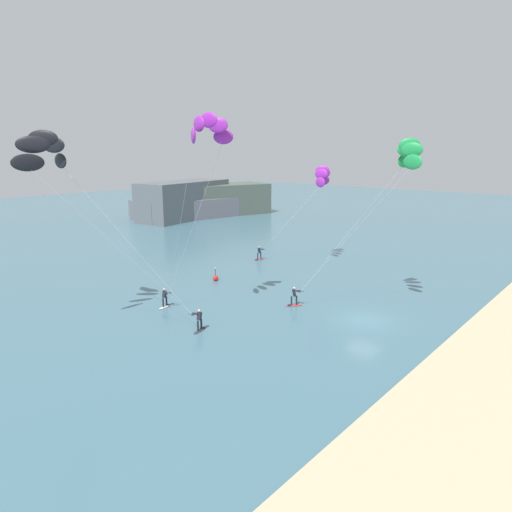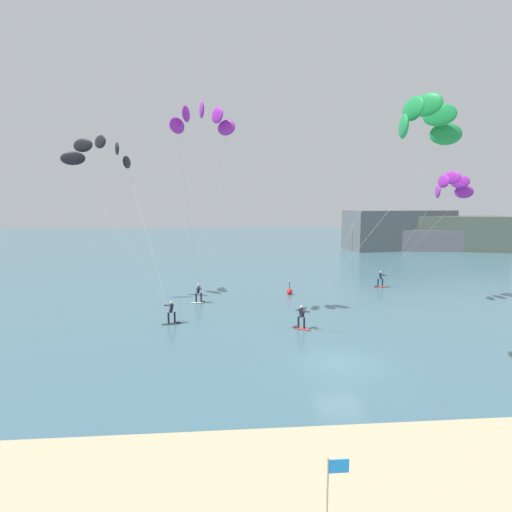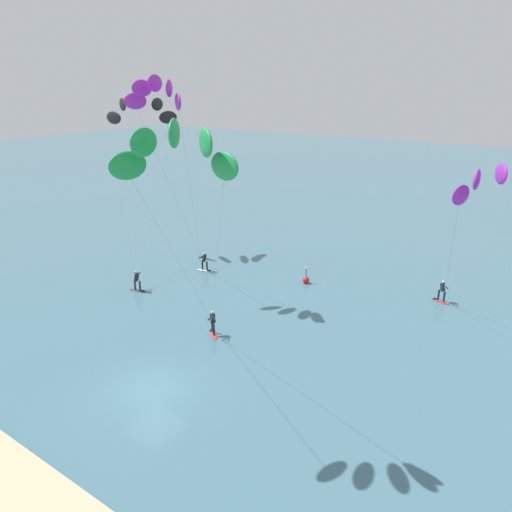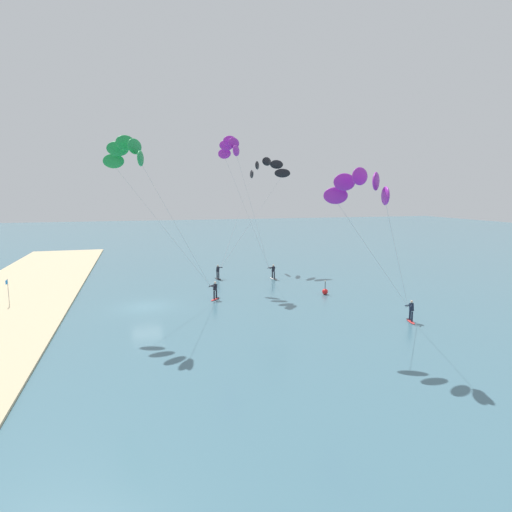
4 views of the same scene
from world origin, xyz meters
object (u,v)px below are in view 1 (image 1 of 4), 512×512
Objects in this scene: kitesurfer_far_out at (50,157)px; kitesurfer_downwind at (319,180)px; kitesurfer_nearshore at (206,138)px; marker_buoy at (215,278)px; kitesurfer_mid_water at (403,161)px.

kitesurfer_downwind is (29.33, -2.58, -2.84)m from kitesurfer_far_out.
kitesurfer_nearshore is 21.40m from kitesurfer_downwind.
kitesurfer_downwind is 8.21× the size of marker_buoy.
kitesurfer_mid_water is (11.11, -10.16, -1.66)m from kitesurfer_nearshore.
marker_buoy is (16.37, 1.15, -12.28)m from kitesurfer_far_out.
kitesurfer_far_out is at bearing 140.31° from kitesurfer_mid_water.
marker_buoy is (-3.41, 17.56, -11.93)m from kitesurfer_mid_water.
kitesurfer_mid_water is 0.97× the size of kitesurfer_far_out.
kitesurfer_far_out is at bearing -176.00° from marker_buoy.
kitesurfer_far_out is 20.49m from marker_buoy.
kitesurfer_nearshore is 1.09× the size of kitesurfer_far_out.
kitesurfer_far_out is at bearing 144.17° from kitesurfer_nearshore.
marker_buoy is at bearing 163.96° from kitesurfer_downwind.
kitesurfer_nearshore is 10.77m from kitesurfer_far_out.
kitesurfer_far_out reaches higher than kitesurfer_downwind.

